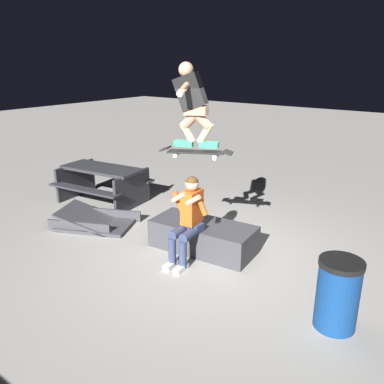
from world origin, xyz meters
The scene contains 8 objects.
ground_plane centered at (0.00, 0.00, 0.00)m, with size 40.00×40.00×0.00m, color gray.
ledge_box_main centered at (0.18, -0.11, 0.22)m, with size 1.62×0.71×0.44m, color #38383D.
person_sitting_on_ledge centered at (0.15, 0.30, 0.70)m, with size 0.60×0.77×1.28m.
skateboard centered at (0.10, 0.19, 1.63)m, with size 1.02×0.55×0.13m.
skater_airborne centered at (0.15, 0.21, 2.32)m, with size 0.63×0.86×1.12m.
kicker_ramp centered at (2.26, 0.28, 0.07)m, with size 1.50×1.28×0.43m.
picnic_table_back centered at (3.13, -0.68, 0.50)m, with size 1.85×1.54×0.75m.
trash_bin centered at (-2.10, 0.57, 0.41)m, with size 0.48×0.48×0.82m.
Camera 1 is at (-3.03, 4.52, 2.85)m, focal length 36.87 mm.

